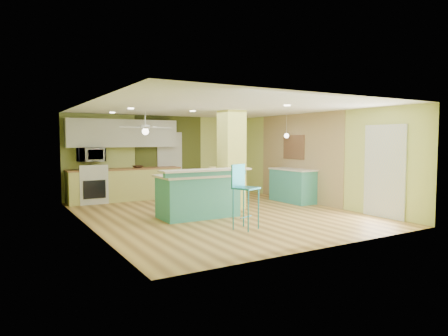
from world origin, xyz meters
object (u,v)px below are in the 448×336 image
Objects in this scene: bar_stool at (243,186)px; fruit_bowl at (138,167)px; side_counter at (293,185)px; peninsula at (198,194)px; canister at (212,170)px.

fruit_bowl is at bearing 74.75° from bar_stool.
bar_stool is at bearing -145.30° from side_counter.
side_counter is 4.98× the size of fruit_bowl.
fruit_bowl is (-0.53, 4.77, 0.12)m from bar_stool.
side_counter is at bearing 10.98° from peninsula.
bar_stool is 4.33× the size of fruit_bowl.
fruit_bowl reaches higher than side_counter.
canister is (0.15, 1.50, 0.20)m from bar_stool.
canister is at bearing -4.69° from peninsula.
peninsula is 3.37m from side_counter.
fruit_bowl is (-3.65, 2.61, 0.50)m from side_counter.
bar_stool is at bearing -82.44° from peninsula.
peninsula is 7.13× the size of fruit_bowl.
bar_stool is 4.80m from fruit_bowl.
canister reaches higher than fruit_bowl.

